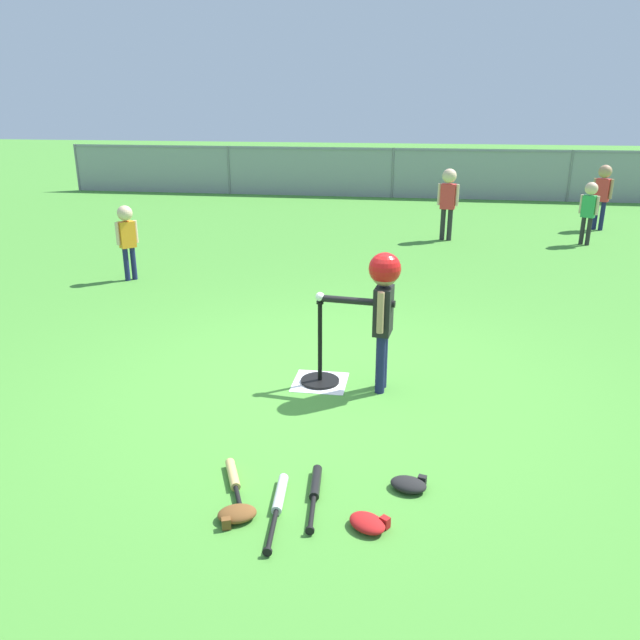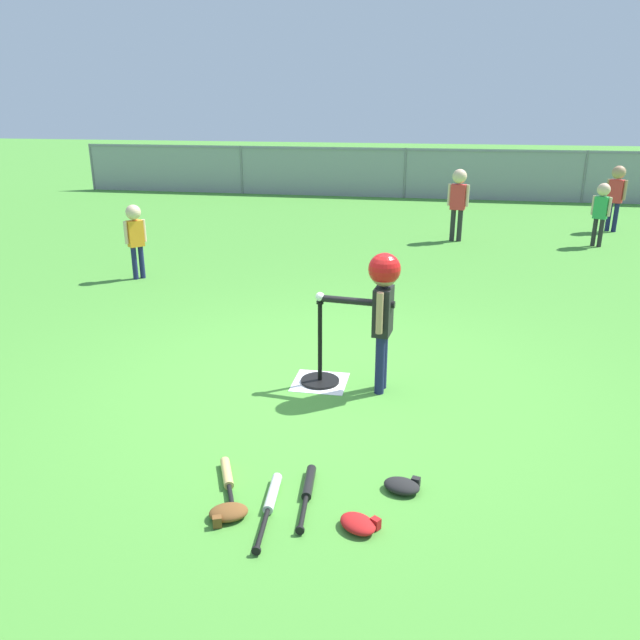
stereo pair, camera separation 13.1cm
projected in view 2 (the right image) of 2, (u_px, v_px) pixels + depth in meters
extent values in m
plane|color=#478C33|center=(328.00, 385.00, 5.17)|extent=(60.00, 60.00, 0.00)
cube|color=white|center=(320.00, 382.00, 5.23)|extent=(0.44, 0.44, 0.01)
cylinder|color=black|center=(320.00, 381.00, 5.23)|extent=(0.32, 0.32, 0.03)
cylinder|color=black|center=(320.00, 341.00, 5.11)|extent=(0.04, 0.04, 0.68)
cylinder|color=black|center=(320.00, 302.00, 5.00)|extent=(0.06, 0.06, 0.02)
sphere|color=white|center=(320.00, 297.00, 4.98)|extent=(0.07, 0.07, 0.07)
cylinder|color=#191E4C|center=(380.00, 365.00, 4.96)|extent=(0.08, 0.08, 0.49)
cylinder|color=#191E4C|center=(383.00, 360.00, 5.06)|extent=(0.08, 0.08, 0.49)
cube|color=black|center=(383.00, 311.00, 4.87)|extent=(0.15, 0.23, 0.38)
cylinder|color=tan|center=(380.00, 313.00, 4.74)|extent=(0.05, 0.05, 0.32)
cylinder|color=tan|center=(387.00, 303.00, 4.98)|extent=(0.05, 0.05, 0.32)
sphere|color=tan|center=(384.00, 273.00, 4.76)|extent=(0.22, 0.22, 0.22)
sphere|color=red|center=(385.00, 269.00, 4.76)|extent=(0.25, 0.25, 0.25)
cylinder|color=black|center=(357.00, 301.00, 4.90)|extent=(0.60, 0.12, 0.06)
cylinder|color=#191E4C|center=(615.00, 217.00, 11.06)|extent=(0.08, 0.08, 0.51)
cylinder|color=#191E4C|center=(609.00, 217.00, 11.13)|extent=(0.08, 0.08, 0.51)
cube|color=red|center=(616.00, 191.00, 10.95)|extent=(0.26, 0.23, 0.40)
cylinder|color=tan|center=(625.00, 190.00, 10.85)|extent=(0.06, 0.06, 0.34)
cylinder|color=tan|center=(608.00, 189.00, 11.02)|extent=(0.06, 0.06, 0.34)
sphere|color=tan|center=(619.00, 172.00, 10.84)|extent=(0.23, 0.23, 0.23)
cylinder|color=#191E4C|center=(142.00, 262.00, 8.21)|extent=(0.07, 0.07, 0.43)
cylinder|color=#191E4C|center=(135.00, 263.00, 8.15)|extent=(0.07, 0.07, 0.43)
cube|color=orange|center=(135.00, 233.00, 8.05)|extent=(0.21, 0.22, 0.33)
cylinder|color=beige|center=(144.00, 231.00, 8.11)|extent=(0.05, 0.05, 0.29)
cylinder|color=beige|center=(126.00, 233.00, 7.98)|extent=(0.05, 0.05, 0.29)
sphere|color=beige|center=(133.00, 212.00, 7.96)|extent=(0.19, 0.19, 0.19)
cylinder|color=#262626|center=(601.00, 233.00, 9.94)|extent=(0.07, 0.07, 0.44)
cylinder|color=#262626|center=(594.00, 232.00, 10.00)|extent=(0.07, 0.07, 0.44)
cube|color=green|center=(601.00, 208.00, 9.84)|extent=(0.23, 0.20, 0.35)
cylinder|color=beige|center=(610.00, 207.00, 9.76)|extent=(0.05, 0.05, 0.30)
cylinder|color=beige|center=(593.00, 205.00, 9.91)|extent=(0.05, 0.05, 0.30)
sphere|color=beige|center=(604.00, 190.00, 9.75)|extent=(0.20, 0.20, 0.20)
cylinder|color=#262626|center=(460.00, 226.00, 10.33)|extent=(0.08, 0.08, 0.52)
cylinder|color=#262626|center=(453.00, 225.00, 10.37)|extent=(0.08, 0.08, 0.52)
cube|color=red|center=(458.00, 197.00, 10.20)|extent=(0.25, 0.18, 0.40)
cylinder|color=beige|center=(467.00, 196.00, 10.14)|extent=(0.06, 0.06, 0.35)
cylinder|color=beige|center=(449.00, 195.00, 10.24)|extent=(0.06, 0.06, 0.35)
sphere|color=beige|center=(460.00, 176.00, 10.09)|extent=(0.23, 0.23, 0.23)
cylinder|color=silver|center=(273.00, 493.00, 3.71)|extent=(0.09, 0.34, 0.06)
cylinder|color=black|center=(262.00, 530.00, 3.40)|extent=(0.06, 0.34, 0.03)
cylinder|color=black|center=(256.00, 551.00, 3.24)|extent=(0.05, 0.02, 0.05)
cylinder|color=#DBB266|center=(227.00, 473.00, 3.91)|extent=(0.17, 0.29, 0.06)
cylinder|color=black|center=(231.00, 500.00, 3.65)|extent=(0.14, 0.27, 0.03)
cylinder|color=black|center=(234.00, 515.00, 3.51)|extent=(0.05, 0.03, 0.05)
cylinder|color=black|center=(309.00, 482.00, 3.81)|extent=(0.09, 0.31, 0.06)
cylinder|color=black|center=(303.00, 513.00, 3.53)|extent=(0.06, 0.30, 0.03)
cylinder|color=black|center=(300.00, 530.00, 3.39)|extent=(0.05, 0.02, 0.05)
ellipsoid|color=black|center=(402.00, 486.00, 3.77)|extent=(0.25, 0.21, 0.07)
cube|color=black|center=(416.00, 482.00, 3.81)|extent=(0.06, 0.05, 0.06)
ellipsoid|color=brown|center=(229.00, 512.00, 3.53)|extent=(0.26, 0.23, 0.07)
cube|color=brown|center=(217.00, 522.00, 3.45)|extent=(0.06, 0.06, 0.06)
ellipsoid|color=#B21919|center=(358.00, 524.00, 3.43)|extent=(0.27, 0.26, 0.07)
cube|color=#B21919|center=(376.00, 523.00, 3.44)|extent=(0.06, 0.06, 0.06)
cylinder|color=slate|center=(92.00, 167.00, 16.15)|extent=(0.06, 0.06, 1.15)
cylinder|color=slate|center=(242.00, 170.00, 15.46)|extent=(0.06, 0.06, 1.15)
cylinder|color=slate|center=(405.00, 173.00, 14.77)|extent=(0.06, 0.06, 1.15)
cylinder|color=slate|center=(584.00, 177.00, 14.08)|extent=(0.06, 0.06, 1.15)
cube|color=gray|center=(406.00, 150.00, 14.60)|extent=(16.00, 0.03, 0.03)
cube|color=gray|center=(405.00, 173.00, 14.77)|extent=(16.00, 0.01, 1.15)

